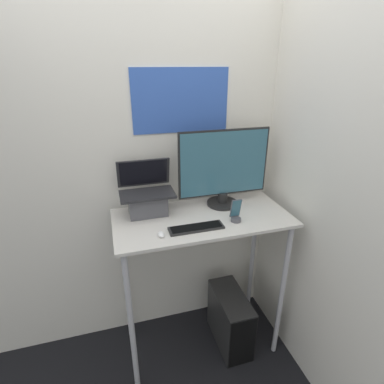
{
  "coord_description": "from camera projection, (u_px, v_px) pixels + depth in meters",
  "views": [
    {
      "loc": [
        -0.54,
        -1.34,
        2.02
      ],
      "look_at": [
        -0.07,
        0.27,
        1.3
      ],
      "focal_mm": 28.0,
      "sensor_mm": 36.0,
      "label": 1
    }
  ],
  "objects": [
    {
      "name": "ground_plane",
      "position": [
        212.0,
        373.0,
        2.12
      ],
      "size": [
        12.0,
        12.0,
        0.0
      ],
      "primitive_type": "plane",
      "color": "black"
    },
    {
      "name": "wall_back",
      "position": [
        187.0,
        172.0,
        2.16
      ],
      "size": [
        6.0,
        0.06,
        2.6
      ],
      "color": "silver",
      "rests_on": "ground_plane"
    },
    {
      "name": "wall_side_right",
      "position": [
        321.0,
        196.0,
        1.77
      ],
      "size": [
        0.05,
        6.0,
        2.6
      ],
      "color": "silver",
      "rests_on": "ground_plane"
    },
    {
      "name": "desk",
      "position": [
        202.0,
        241.0,
        1.99
      ],
      "size": [
        1.13,
        0.54,
        1.12
      ],
      "color": "beige",
      "rests_on": "ground_plane"
    },
    {
      "name": "laptop",
      "position": [
        147.0,
        199.0,
        1.92
      ],
      "size": [
        0.34,
        0.25,
        0.34
      ],
      "color": "#4C4C51",
      "rests_on": "desk"
    },
    {
      "name": "monitor",
      "position": [
        224.0,
        170.0,
        1.99
      ],
      "size": [
        0.62,
        0.21,
        0.52
      ],
      "color": "black",
      "rests_on": "desk"
    },
    {
      "name": "keyboard",
      "position": [
        196.0,
        228.0,
        1.77
      ],
      "size": [
        0.33,
        0.09,
        0.02
      ],
      "color": "black",
      "rests_on": "desk"
    },
    {
      "name": "mouse",
      "position": [
        161.0,
        234.0,
        1.69
      ],
      "size": [
        0.04,
        0.06,
        0.03
      ],
      "color": "white",
      "rests_on": "desk"
    },
    {
      "name": "cell_phone",
      "position": [
        236.0,
        214.0,
        1.85
      ],
      "size": [
        0.06,
        0.06,
        0.15
      ],
      "color": "#4C4C51",
      "rests_on": "desk"
    },
    {
      "name": "computer_tower",
      "position": [
        230.0,
        319.0,
        2.29
      ],
      "size": [
        0.21,
        0.46,
        0.44
      ],
      "color": "black",
      "rests_on": "ground_plane"
    }
  ]
}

